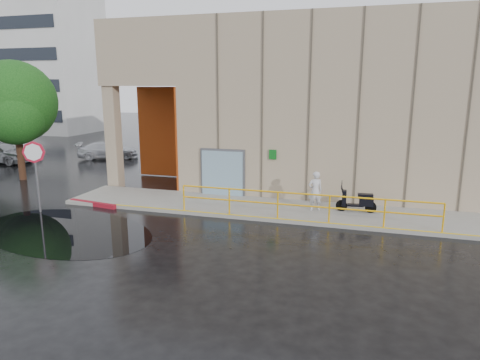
# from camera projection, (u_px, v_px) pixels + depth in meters

# --- Properties ---
(ground) EXTENTS (120.00, 120.00, 0.00)m
(ground) POSITION_uv_depth(u_px,v_px,m) (160.00, 242.00, 14.06)
(ground) COLOR black
(ground) RESTS_ON ground
(sidewalk) EXTENTS (20.00, 3.00, 0.15)m
(sidewalk) POSITION_uv_depth(u_px,v_px,m) (301.00, 211.00, 17.18)
(sidewalk) COLOR gray
(sidewalk) RESTS_ON ground
(building) EXTENTS (20.00, 10.17, 8.00)m
(building) POSITION_uv_depth(u_px,v_px,m) (343.00, 102.00, 22.07)
(building) COLOR tan
(building) RESTS_ON ground
(guardrail) EXTENTS (9.56, 0.06, 1.03)m
(guardrail) POSITION_uv_depth(u_px,v_px,m) (303.00, 206.00, 15.72)
(guardrail) COLOR #FFB70D
(guardrail) RESTS_ON sidewalk
(distant_building) EXTENTS (12.00, 8.08, 15.00)m
(distant_building) POSITION_uv_depth(u_px,v_px,m) (39.00, 62.00, 46.26)
(distant_building) COLOR silver
(distant_building) RESTS_ON ground
(person) EXTENTS (0.68, 0.58, 1.58)m
(person) POSITION_uv_depth(u_px,v_px,m) (315.00, 191.00, 16.92)
(person) COLOR silver
(person) RESTS_ON sidewalk
(scooter) EXTENTS (1.57, 0.59, 1.20)m
(scooter) POSITION_uv_depth(u_px,v_px,m) (357.00, 195.00, 16.71)
(scooter) COLOR black
(scooter) RESTS_ON sidewalk
(stop_sign) EXTENTS (0.80, 0.41, 2.89)m
(stop_sign) POSITION_uv_depth(u_px,v_px,m) (35.00, 162.00, 16.90)
(stop_sign) COLOR slate
(stop_sign) RESTS_ON ground
(red_curb) EXTENTS (2.40, 0.53, 0.18)m
(red_curb) POSITION_uv_depth(u_px,v_px,m) (93.00, 204.00, 18.22)
(red_curb) COLOR maroon
(red_curb) RESTS_ON ground
(puddle) EXTENTS (8.09, 6.20, 0.01)m
(puddle) POSITION_uv_depth(u_px,v_px,m) (66.00, 231.00, 15.13)
(puddle) COLOR black
(puddle) RESTS_ON ground
(car_a) EXTENTS (4.32, 1.78, 1.47)m
(car_a) POSITION_uv_depth(u_px,v_px,m) (1.00, 152.00, 28.09)
(car_a) COLOR #A0A3A7
(car_a) RESTS_ON ground
(car_b) EXTENTS (5.08, 2.17, 1.63)m
(car_b) POSITION_uv_depth(u_px,v_px,m) (5.00, 147.00, 30.06)
(car_b) COLOR silver
(car_b) RESTS_ON ground
(car_c) EXTENTS (4.39, 3.28, 1.18)m
(car_c) POSITION_uv_depth(u_px,v_px,m) (108.00, 150.00, 29.83)
(car_c) COLOR silver
(car_c) RESTS_ON ground
(tree_near) EXTENTS (4.31, 4.31, 6.33)m
(tree_near) POSITION_uv_depth(u_px,v_px,m) (15.00, 105.00, 22.28)
(tree_near) COLOR black
(tree_near) RESTS_ON ground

